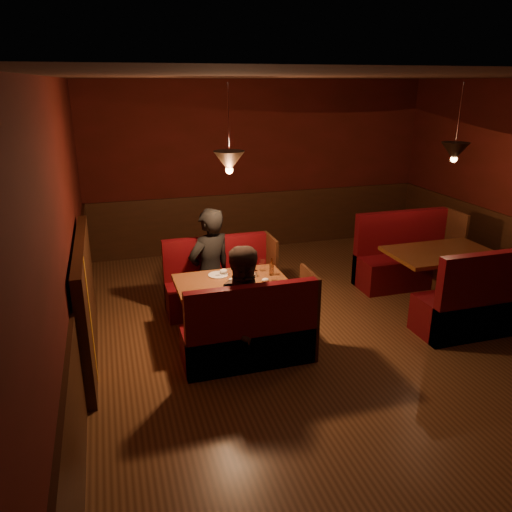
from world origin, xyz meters
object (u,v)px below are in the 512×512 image
object	(u,v)px
second_bench_far	(406,261)
diner_a	(210,248)
second_table	(440,266)
diner_b	(247,290)
second_bench_near	(482,306)
main_table	(233,292)
main_bench_far	(220,287)
main_bench_near	(251,338)

from	to	relation	value
second_bench_far	diner_a	distance (m)	3.00
second_table	diner_b	bearing A→B (deg)	-167.90
second_bench_near	diner_b	distance (m)	2.88
second_table	diner_a	size ratio (longest dim) A/B	0.78
main_table	diner_a	bearing A→B (deg)	99.69
main_bench_far	second_bench_near	distance (m)	3.23
main_table	second_bench_near	size ratio (longest dim) A/B	0.85
diner_b	second_bench_near	bearing A→B (deg)	-10.69
second_table	second_bench_near	size ratio (longest dim) A/B	0.90
diner_b	main_table	bearing A→B (deg)	83.98
diner_a	main_bench_far	bearing A→B (deg)	171.67
second_bench_far	second_bench_near	bearing A→B (deg)	-90.00
second_bench_far	main_bench_far	bearing A→B (deg)	-178.77
main_bench_near	diner_b	xyz separation A→B (m)	(-0.01, 0.10, 0.51)
main_bench_far	diner_b	distance (m)	1.45
main_bench_far	second_bench_near	bearing A→B (deg)	-28.99
main_table	main_bench_near	bearing A→B (deg)	-88.85
main_table	diner_a	xyz separation A→B (m)	(-0.12, 0.69, 0.34)
diner_a	second_table	bearing A→B (deg)	142.96
main_bench_far	main_bench_near	bearing A→B (deg)	-90.00
second_bench_near	second_table	bearing A→B (deg)	92.20
main_bench_far	diner_b	world-z (taller)	diner_b
main_table	main_bench_far	distance (m)	0.76
diner_a	diner_b	world-z (taller)	diner_a
main_bench_far	diner_b	bearing A→B (deg)	-90.44
second_bench_near	diner_a	world-z (taller)	diner_a
second_bench_near	diner_b	size ratio (longest dim) A/B	0.92
second_table	second_bench_near	distance (m)	0.84
second_bench_near	main_table	bearing A→B (deg)	163.54
main_table	main_bench_far	size ratio (longest dim) A/B	0.91
main_bench_near	second_table	world-z (taller)	main_bench_near
second_bench_far	second_table	bearing A→B (deg)	-92.20
second_bench_near	diner_a	xyz separation A→B (m)	(-2.96, 1.53, 0.52)
second_table	diner_a	bearing A→B (deg)	166.24
main_table	main_bench_near	size ratio (longest dim) A/B	0.91
second_table	second_bench_near	bearing A→B (deg)	-87.80
second_table	diner_b	world-z (taller)	diner_b
main_table	second_bench_near	bearing A→B (deg)	-16.46
main_bench_near	second_bench_near	size ratio (longest dim) A/B	0.94
second_table	diner_a	distance (m)	3.03
main_bench_near	main_bench_far	bearing A→B (deg)	90.00
second_bench_far	diner_a	xyz separation A→B (m)	(-2.96, -0.10, 0.52)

